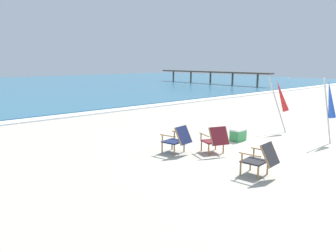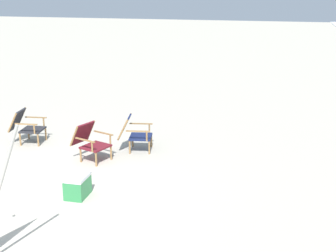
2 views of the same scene
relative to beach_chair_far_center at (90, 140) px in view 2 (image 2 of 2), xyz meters
name	(u,v)px [view 2 (image 2 of 2)]	position (x,y,z in m)	size (l,w,h in m)	color
ground_plane	(3,197)	(2.09, -0.79, -0.42)	(80.00, 80.00, 0.00)	#B7AF9E
beach_chair_far_center	(90,140)	(0.00, 0.00, 0.00)	(0.80, 0.90, 0.79)	maroon
beach_chair_front_left	(26,125)	(-0.69, -1.88, 0.00)	(0.65, 0.79, 0.79)	#28282D
beach_chair_back_right	(133,132)	(-0.75, 0.73, 0.00)	(0.69, 0.82, 0.79)	#19234C
cooler_box	(77,186)	(1.74, 0.47, -0.22)	(0.49, 0.35, 0.40)	#338C4C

